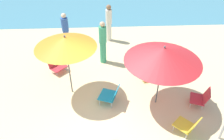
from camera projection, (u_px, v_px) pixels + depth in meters
ground_plane at (110, 117)px, 6.55m from camera, size 40.00×40.00×0.00m
umbrella_red at (163, 54)px, 5.98m from camera, size 2.15×2.15×2.08m
umbrella_orange at (65, 42)px, 6.32m from camera, size 1.82×1.82×2.13m
beach_chair_a at (145, 70)px, 7.98m from camera, size 0.54×0.65×0.56m
beach_chair_b at (57, 65)px, 8.24m from camera, size 0.75×0.75×0.56m
beach_chair_c at (188, 125)px, 5.89m from camera, size 0.72×0.73×0.64m
beach_chair_d at (202, 98)px, 6.78m from camera, size 0.68×0.67×0.61m
beach_chair_e at (111, 95)px, 6.85m from camera, size 0.73×0.72×0.61m
person_a at (109, 23)px, 9.82m from camera, size 0.28×0.28×1.69m
person_b at (103, 42)px, 8.38m from camera, size 0.29×0.29×1.72m
person_c at (66, 30)px, 9.38m from camera, size 0.29×0.29×1.56m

